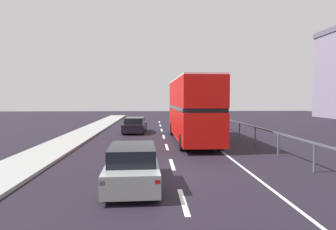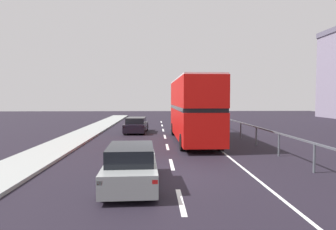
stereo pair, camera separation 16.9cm
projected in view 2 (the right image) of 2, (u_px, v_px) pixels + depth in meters
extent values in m
cube|color=black|center=(174.00, 177.00, 11.72)|extent=(73.62, 120.00, 0.10)
cube|color=silver|center=(181.00, 201.00, 8.80)|extent=(0.16, 2.32, 0.01)
cube|color=silver|center=(172.00, 164.00, 13.75)|extent=(0.16, 2.32, 0.01)
cube|color=silver|center=(167.00, 147.00, 18.70)|extent=(0.16, 2.32, 0.01)
cube|color=silver|center=(165.00, 137.00, 23.65)|extent=(0.16, 2.32, 0.01)
cube|color=silver|center=(163.00, 130.00, 28.60)|extent=(0.16, 2.32, 0.01)
cube|color=silver|center=(162.00, 125.00, 33.55)|extent=(0.16, 2.32, 0.01)
cube|color=silver|center=(161.00, 122.00, 38.50)|extent=(0.16, 2.32, 0.01)
cube|color=silver|center=(210.00, 142.00, 20.82)|extent=(0.12, 46.00, 0.01)
cube|color=#4E525A|center=(248.00, 125.00, 20.87)|extent=(0.08, 42.00, 0.08)
cylinder|color=#4E525A|center=(314.00, 158.00, 12.17)|extent=(0.10, 0.10, 1.20)
cylinder|color=#4E525A|center=(279.00, 145.00, 15.66)|extent=(0.10, 0.10, 1.20)
cylinder|color=#4E525A|center=(256.00, 136.00, 19.15)|extent=(0.10, 0.10, 1.20)
cylinder|color=#4E525A|center=(241.00, 131.00, 22.64)|extent=(0.10, 0.10, 1.20)
cylinder|color=#4E525A|center=(229.00, 126.00, 26.14)|extent=(0.10, 0.10, 1.20)
cylinder|color=#4E525A|center=(221.00, 123.00, 29.63)|extent=(0.10, 0.10, 1.20)
cylinder|color=#4E525A|center=(214.00, 120.00, 33.12)|extent=(0.10, 0.10, 1.20)
cylinder|color=#4E525A|center=(208.00, 118.00, 36.61)|extent=(0.10, 0.10, 1.20)
cylinder|color=#4E525A|center=(204.00, 117.00, 40.10)|extent=(0.10, 0.10, 1.20)
cube|color=red|center=(193.00, 123.00, 20.88)|extent=(2.56, 10.46, 1.92)
cube|color=black|center=(193.00, 108.00, 20.82)|extent=(2.57, 10.04, 0.24)
cube|color=red|center=(193.00, 93.00, 20.77)|extent=(2.56, 10.46, 1.79)
cube|color=silver|center=(193.00, 79.00, 20.71)|extent=(2.51, 10.25, 0.10)
cube|color=black|center=(185.00, 117.00, 26.06)|extent=(2.19, 0.07, 1.34)
cube|color=yellow|center=(185.00, 89.00, 25.92)|extent=(1.46, 0.06, 0.28)
cylinder|color=black|center=(173.00, 129.00, 24.67)|extent=(0.29, 1.00, 1.00)
cylinder|color=black|center=(200.00, 129.00, 24.79)|extent=(0.29, 1.00, 1.00)
cylinder|color=black|center=(182.00, 142.00, 17.26)|extent=(0.29, 1.00, 1.00)
cylinder|color=black|center=(221.00, 142.00, 17.38)|extent=(0.29, 1.00, 1.00)
cube|color=gray|center=(131.00, 170.00, 10.49)|extent=(1.88, 4.47, 0.69)
cube|color=black|center=(131.00, 154.00, 10.23)|extent=(1.60, 2.48, 0.55)
cube|color=red|center=(100.00, 183.00, 8.25)|extent=(0.16, 0.07, 0.12)
cube|color=red|center=(155.00, 182.00, 8.37)|extent=(0.16, 0.07, 0.12)
cylinder|color=black|center=(113.00, 166.00, 11.94)|extent=(0.22, 0.65, 0.64)
cylinder|color=black|center=(152.00, 166.00, 12.06)|extent=(0.22, 0.65, 0.64)
cylinder|color=black|center=(102.00, 189.00, 8.94)|extent=(0.22, 0.65, 0.64)
cylinder|color=black|center=(155.00, 188.00, 9.06)|extent=(0.22, 0.65, 0.64)
cube|color=black|center=(136.00, 127.00, 26.57)|extent=(2.00, 4.65, 0.68)
cube|color=black|center=(136.00, 120.00, 26.31)|extent=(1.69, 2.59, 0.50)
cube|color=red|center=(124.00, 127.00, 24.31)|extent=(0.16, 0.07, 0.12)
cube|color=red|center=(143.00, 127.00, 24.30)|extent=(0.16, 0.07, 0.12)
cylinder|color=black|center=(130.00, 127.00, 28.17)|extent=(0.23, 0.65, 0.64)
cylinder|color=black|center=(147.00, 127.00, 28.15)|extent=(0.23, 0.65, 0.64)
cylinder|color=black|center=(125.00, 131.00, 25.00)|extent=(0.23, 0.65, 0.64)
cylinder|color=black|center=(144.00, 131.00, 24.99)|extent=(0.23, 0.65, 0.64)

